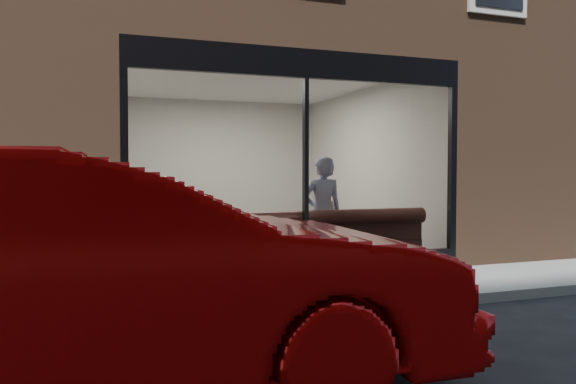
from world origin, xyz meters
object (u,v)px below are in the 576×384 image
object	(u,v)px
cafe_table_left	(244,221)
cafe_chair_left	(199,250)
banquette	(295,257)
parked_car	(90,277)
cafe_chair_right	(321,240)
person	(322,213)
cafe_table_right	(303,216)

from	to	relation	value
cafe_table_left	cafe_chair_left	world-z (taller)	cafe_table_left
banquette	parked_car	xyz separation A→B (m)	(-2.89, -3.89, 0.59)
banquette	cafe_table_left	bearing A→B (deg)	139.09
cafe_chair_right	cafe_table_left	bearing A→B (deg)	32.96
person	cafe_table_right	world-z (taller)	person
cafe_chair_right	banquette	bearing A→B (deg)	56.17
cafe_table_left	cafe_chair_left	distance (m)	1.00
banquette	cafe_chair_left	xyz separation A→B (m)	(-1.20, 1.21, 0.01)
cafe_table_left	cafe_chair_right	bearing A→B (deg)	32.66
banquette	person	distance (m)	0.84
parked_car	banquette	bearing A→B (deg)	-34.28
person	cafe_table_left	size ratio (longest dim) A/B	2.77
banquette	cafe_chair_left	size ratio (longest dim) A/B	10.68
banquette	cafe_table_right	xyz separation A→B (m)	(0.55, 1.08, 0.52)
cafe_table_left	cafe_chair_left	xyz separation A→B (m)	(-0.57, 0.66, -0.50)
banquette	person	bearing A→B (deg)	19.53
person	cafe_chair_left	world-z (taller)	person
cafe_chair_right	cafe_chair_left	bearing A→B (deg)	11.92
cafe_chair_right	parked_car	world-z (taller)	parked_car
person	cafe_chair_left	bearing A→B (deg)	-27.16
cafe_table_left	cafe_table_right	world-z (taller)	cafe_table_left
cafe_table_left	parked_car	bearing A→B (deg)	-116.93
cafe_chair_right	parked_car	bearing A→B (deg)	54.42
cafe_chair_left	cafe_chair_right	bearing A→B (deg)	-161.24
cafe_table_right	cafe_chair_left	world-z (taller)	cafe_table_right
person	cafe_chair_right	distance (m)	1.75
person	cafe_chair_left	distance (m)	2.09
person	parked_car	bearing A→B (deg)	53.96
person	cafe_chair_left	size ratio (longest dim) A/B	4.60
person	cafe_chair_right	xyz separation A→B (m)	(0.64, 1.51, -0.62)
cafe_table_left	parked_car	size ratio (longest dim) A/B	0.13
banquette	cafe_table_right	world-z (taller)	cafe_table_right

